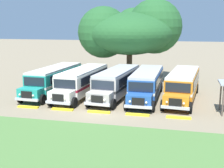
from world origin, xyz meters
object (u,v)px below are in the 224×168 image
object	(u,v)px
parked_bus_slot_0	(54,79)
parked_bus_slot_2	(117,82)
parked_bus_slot_4	(183,84)
broad_shade_tree	(131,31)
parked_bus_slot_1	(82,81)
parked_bus_slot_3	(147,83)

from	to	relation	value
parked_bus_slot_0	parked_bus_slot_2	xyz separation A→B (m)	(7.08, -0.07, 0.00)
parked_bus_slot_4	broad_shade_tree	bearing A→B (deg)	-136.54
parked_bus_slot_0	parked_bus_slot_1	bearing A→B (deg)	85.60
parked_bus_slot_3	parked_bus_slot_1	bearing A→B (deg)	-87.02
parked_bus_slot_0	parked_bus_slot_3	xyz separation A→B (m)	(10.22, -0.06, 0.00)
parked_bus_slot_0	parked_bus_slot_2	distance (m)	7.08
parked_bus_slot_2	parked_bus_slot_4	bearing A→B (deg)	98.91
parked_bus_slot_0	parked_bus_slot_2	world-z (taller)	same
parked_bus_slot_2	broad_shade_tree	xyz separation A→B (m)	(-0.23, 9.38, 5.02)
parked_bus_slot_0	broad_shade_tree	bearing A→B (deg)	146.09
parked_bus_slot_1	parked_bus_slot_3	world-z (taller)	same
parked_bus_slot_1	broad_shade_tree	bearing A→B (deg)	163.52
parked_bus_slot_4	broad_shade_tree	size ratio (longest dim) A/B	0.83
parked_bus_slot_3	parked_bus_slot_4	bearing A→B (deg)	97.31
parked_bus_slot_4	broad_shade_tree	world-z (taller)	broad_shade_tree
parked_bus_slot_0	parked_bus_slot_4	xyz separation A→B (m)	(13.83, 0.40, 0.00)
parked_bus_slot_4	parked_bus_slot_0	bearing A→B (deg)	-82.92
parked_bus_slot_0	parked_bus_slot_1	distance (m)	3.40
parked_bus_slot_3	broad_shade_tree	world-z (taller)	broad_shade_tree
parked_bus_slot_1	parked_bus_slot_4	world-z (taller)	same
parked_bus_slot_3	parked_bus_slot_4	xyz separation A→B (m)	(3.61, 0.46, 0.00)
parked_bus_slot_3	parked_bus_slot_4	size ratio (longest dim) A/B	0.99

